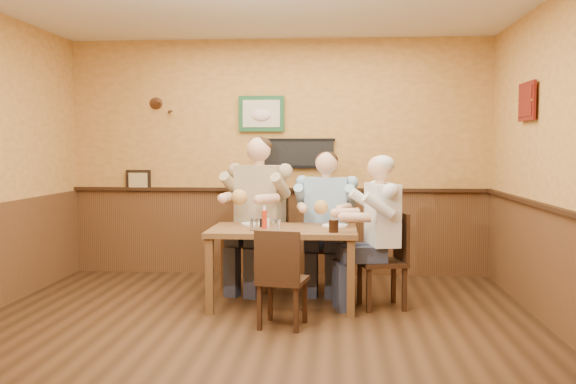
# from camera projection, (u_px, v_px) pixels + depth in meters

# --- Properties ---
(room) EXTENTS (5.02, 5.03, 2.81)m
(room) POSITION_uv_depth(u_px,v_px,m) (269.00, 127.00, 5.29)
(room) COLOR black
(room) RESTS_ON ground
(dining_table) EXTENTS (1.40, 0.90, 0.75)m
(dining_table) POSITION_uv_depth(u_px,v_px,m) (283.00, 237.00, 6.15)
(dining_table) COLOR brown
(dining_table) RESTS_ON ground
(chair_back_left) EXTENTS (0.60, 0.60, 1.03)m
(chair_back_left) POSITION_uv_depth(u_px,v_px,m) (260.00, 241.00, 6.89)
(chair_back_left) COLOR #321D0F
(chair_back_left) RESTS_ON ground
(chair_back_right) EXTENTS (0.47, 0.47, 0.93)m
(chair_back_right) POSITION_uv_depth(u_px,v_px,m) (326.00, 247.00, 6.84)
(chair_back_right) COLOR #321D0F
(chair_back_right) RESTS_ON ground
(chair_right_end) EXTENTS (0.50, 0.50, 0.91)m
(chair_right_end) POSITION_uv_depth(u_px,v_px,m) (382.00, 260.00, 6.07)
(chair_right_end) COLOR #321D0F
(chair_right_end) RESTS_ON ground
(chair_near_side) EXTENTS (0.45, 0.45, 0.84)m
(chair_near_side) POSITION_uv_depth(u_px,v_px,m) (283.00, 278.00, 5.43)
(chair_near_side) COLOR #321D0F
(chair_near_side) RESTS_ON ground
(diner_tan_shirt) EXTENTS (0.85, 0.85, 1.47)m
(diner_tan_shirt) POSITION_uv_depth(u_px,v_px,m) (260.00, 221.00, 6.88)
(diner_tan_shirt) COLOR tan
(diner_tan_shirt) RESTS_ON ground
(diner_blue_polo) EXTENTS (0.68, 0.68, 1.33)m
(diner_blue_polo) POSITION_uv_depth(u_px,v_px,m) (327.00, 228.00, 6.83)
(diner_blue_polo) COLOR #84A9C7
(diner_blue_polo) RESTS_ON ground
(diner_white_elder) EXTENTS (0.71, 0.71, 1.30)m
(diner_white_elder) POSITION_uv_depth(u_px,v_px,m) (382.00, 240.00, 6.05)
(diner_white_elder) COLOR silver
(diner_white_elder) RESTS_ON ground
(water_glass_left) EXTENTS (0.08, 0.08, 0.11)m
(water_glass_left) POSITION_uv_depth(u_px,v_px,m) (254.00, 224.00, 5.96)
(water_glass_left) COLOR white
(water_glass_left) RESTS_ON dining_table
(water_glass_mid) EXTENTS (0.09, 0.09, 0.11)m
(water_glass_mid) POSITION_uv_depth(u_px,v_px,m) (277.00, 226.00, 5.87)
(water_glass_mid) COLOR white
(water_glass_mid) RESTS_ON dining_table
(cola_tumbler) EXTENTS (0.09, 0.09, 0.12)m
(cola_tumbler) POSITION_uv_depth(u_px,v_px,m) (334.00, 226.00, 5.82)
(cola_tumbler) COLOR black
(cola_tumbler) RESTS_ON dining_table
(hot_sauce_bottle) EXTENTS (0.06, 0.06, 0.20)m
(hot_sauce_bottle) POSITION_uv_depth(u_px,v_px,m) (264.00, 218.00, 6.09)
(hot_sauce_bottle) COLOR red
(hot_sauce_bottle) RESTS_ON dining_table
(salt_shaker) EXTENTS (0.05, 0.05, 0.09)m
(salt_shaker) POSITION_uv_depth(u_px,v_px,m) (268.00, 223.00, 6.12)
(salt_shaker) COLOR white
(salt_shaker) RESTS_ON dining_table
(pepper_shaker) EXTENTS (0.03, 0.03, 0.08)m
(pepper_shaker) POSITION_uv_depth(u_px,v_px,m) (261.00, 223.00, 6.22)
(pepper_shaker) COLOR black
(pepper_shaker) RESTS_ON dining_table
(plate_far_left) EXTENTS (0.31, 0.31, 0.02)m
(plate_far_left) POSITION_uv_depth(u_px,v_px,m) (254.00, 224.00, 6.42)
(plate_far_left) COLOR silver
(plate_far_left) RESTS_ON dining_table
(plate_far_right) EXTENTS (0.26, 0.26, 0.02)m
(plate_far_right) POSITION_uv_depth(u_px,v_px,m) (335.00, 225.00, 6.28)
(plate_far_right) COLOR white
(plate_far_right) RESTS_ON dining_table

